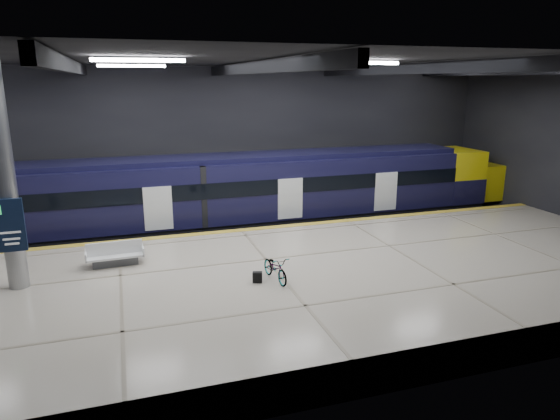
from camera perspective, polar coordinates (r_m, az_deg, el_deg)
name	(u,v)px	position (r m, az deg, el deg)	size (l,w,h in m)	color
ground	(259,278)	(19.30, -2.42, -7.72)	(30.00, 30.00, 0.00)	black
room_shell	(257,127)	(17.93, -2.63, 9.45)	(30.10, 16.10, 8.05)	black
platform	(279,289)	(16.88, -0.14, -9.07)	(30.00, 11.00, 1.10)	beige
safety_strip	(242,230)	(21.45, -4.42, -2.30)	(30.00, 0.40, 0.01)	gold
rails	(229,235)	(24.31, -5.90, -2.82)	(30.00, 1.52, 0.16)	gray
train	(257,193)	(24.13, -2.62, 1.98)	(29.40, 2.84, 3.79)	black
bench	(115,257)	(18.27, -18.32, -5.10)	(1.96, 0.86, 0.85)	#595B60
bicycle	(275,268)	(16.03, -0.53, -6.64)	(0.56, 1.59, 0.84)	#99999E
pannier_bag	(257,277)	(15.97, -2.60, -7.69)	(0.30, 0.18, 0.35)	black
info_column	(5,181)	(16.78, -28.94, 2.94)	(0.90, 0.78, 6.90)	#9EA0A5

